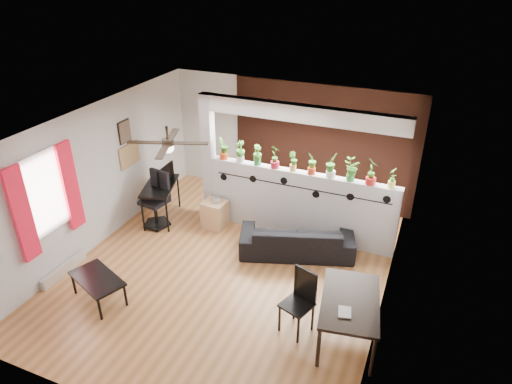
% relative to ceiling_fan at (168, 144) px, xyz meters
% --- Properties ---
extents(room_shell, '(6.30, 7.10, 2.90)m').
position_rel_ceiling_fan_xyz_m(room_shell, '(0.80, 0.30, -1.01)').
color(room_shell, '#9A6132').
rests_on(room_shell, ground).
extents(partition_wall, '(3.60, 0.18, 1.35)m').
position_rel_ceiling_fan_xyz_m(partition_wall, '(1.60, 1.80, -1.64)').
color(partition_wall, '#BCBCC1').
rests_on(partition_wall, ground).
extents(ceiling_header, '(3.60, 0.18, 0.30)m').
position_rel_ceiling_fan_xyz_m(ceiling_header, '(1.60, 1.80, 0.14)').
color(ceiling_header, white).
rests_on(ceiling_header, room_shell).
extents(pier_column, '(0.22, 0.20, 2.60)m').
position_rel_ceiling_fan_xyz_m(pier_column, '(-0.31, 1.80, -1.01)').
color(pier_column, '#BCBCC1').
rests_on(pier_column, ground).
extents(brick_panel, '(3.90, 0.05, 2.60)m').
position_rel_ceiling_fan_xyz_m(brick_panel, '(1.60, 3.27, -1.01)').
color(brick_panel, brown).
rests_on(brick_panel, ground).
extents(vine_decal, '(3.31, 0.01, 0.30)m').
position_rel_ceiling_fan_xyz_m(vine_decal, '(1.60, 1.70, -1.23)').
color(vine_decal, black).
rests_on(vine_decal, partition_wall).
extents(window_assembly, '(0.09, 1.30, 1.55)m').
position_rel_ceiling_fan_xyz_m(window_assembly, '(-1.76, -0.90, -0.81)').
color(window_assembly, white).
rests_on(window_assembly, room_shell).
extents(baseboard_heater, '(0.08, 1.00, 0.18)m').
position_rel_ceiling_fan_xyz_m(baseboard_heater, '(-1.74, -0.90, -2.22)').
color(baseboard_heater, beige).
rests_on(baseboard_heater, ground).
extents(corkboard, '(0.03, 0.60, 0.45)m').
position_rel_ceiling_fan_xyz_m(corkboard, '(-1.78, 1.25, -0.96)').
color(corkboard, '#A47D4F').
rests_on(corkboard, room_shell).
extents(framed_art, '(0.03, 0.34, 0.44)m').
position_rel_ceiling_fan_xyz_m(framed_art, '(-1.78, 1.20, -0.46)').
color(framed_art, '#8C7259').
rests_on(framed_art, room_shell).
extents(ceiling_fan, '(1.19, 1.19, 0.43)m').
position_rel_ceiling_fan_xyz_m(ceiling_fan, '(0.00, 0.00, 0.00)').
color(ceiling_fan, black).
rests_on(ceiling_fan, room_shell).
extents(potted_plant_0, '(0.26, 0.28, 0.44)m').
position_rel_ceiling_fan_xyz_m(potted_plant_0, '(0.02, 1.80, -0.73)').
color(potted_plant_0, '#DA4519').
rests_on(potted_plant_0, partition_wall).
extents(potted_plant_1, '(0.26, 0.24, 0.42)m').
position_rel_ceiling_fan_xyz_m(potted_plant_1, '(0.37, 1.80, -0.74)').
color(potted_plant_1, silver).
rests_on(potted_plant_1, partition_wall).
extents(potted_plant_2, '(0.22, 0.24, 0.39)m').
position_rel_ceiling_fan_xyz_m(potted_plant_2, '(0.72, 1.80, -0.76)').
color(potted_plant_2, '#2E8035').
rests_on(potted_plant_2, partition_wall).
extents(potted_plant_3, '(0.29, 0.27, 0.45)m').
position_rel_ceiling_fan_xyz_m(potted_plant_3, '(1.07, 1.80, -0.73)').
color(potted_plant_3, '#B21C32').
rests_on(potted_plant_3, partition_wall).
extents(potted_plant_4, '(0.19, 0.15, 0.36)m').
position_rel_ceiling_fan_xyz_m(potted_plant_4, '(1.42, 1.80, -0.77)').
color(potted_plant_4, gold).
rests_on(potted_plant_4, partition_wall).
extents(potted_plant_5, '(0.17, 0.21, 0.41)m').
position_rel_ceiling_fan_xyz_m(potted_plant_5, '(1.78, 1.80, -0.75)').
color(potted_plant_5, red).
rests_on(potted_plant_5, partition_wall).
extents(potted_plant_6, '(0.29, 0.31, 0.46)m').
position_rel_ceiling_fan_xyz_m(potted_plant_6, '(2.13, 1.80, -0.72)').
color(potted_plant_6, white).
rests_on(potted_plant_6, partition_wall).
extents(potted_plant_7, '(0.21, 0.17, 0.40)m').
position_rel_ceiling_fan_xyz_m(potted_plant_7, '(2.48, 1.80, -0.75)').
color(potted_plant_7, green).
rests_on(potted_plant_7, partition_wall).
extents(potted_plant_8, '(0.31, 0.32, 0.48)m').
position_rel_ceiling_fan_xyz_m(potted_plant_8, '(2.83, 1.80, -0.71)').
color(potted_plant_8, red).
rests_on(potted_plant_8, partition_wall).
extents(potted_plant_9, '(0.16, 0.19, 0.37)m').
position_rel_ceiling_fan_xyz_m(potted_plant_9, '(3.18, 1.80, -0.77)').
color(potted_plant_9, '#ECEE54').
rests_on(potted_plant_9, partition_wall).
extents(sofa, '(2.09, 1.34, 0.57)m').
position_rel_ceiling_fan_xyz_m(sofa, '(1.74, 1.22, -2.03)').
color(sofa, black).
rests_on(sofa, ground).
extents(cube_shelf, '(0.47, 0.43, 0.55)m').
position_rel_ceiling_fan_xyz_m(cube_shelf, '(-0.05, 1.46, -2.04)').
color(cube_shelf, tan).
rests_on(cube_shelf, ground).
extents(cup, '(0.15, 0.15, 0.10)m').
position_rel_ceiling_fan_xyz_m(cup, '(-0.00, 1.46, -1.72)').
color(cup, gray).
rests_on(cup, cube_shelf).
extents(computer_desk, '(0.87, 1.20, 0.78)m').
position_rel_ceiling_fan_xyz_m(computer_desk, '(-1.19, 1.31, -1.61)').
color(computer_desk, black).
rests_on(computer_desk, ground).
extents(monitor, '(0.35, 0.07, 0.19)m').
position_rel_ceiling_fan_xyz_m(monitor, '(-1.19, 1.46, -1.44)').
color(monitor, black).
rests_on(monitor, computer_desk).
extents(office_chair, '(0.58, 0.58, 1.12)m').
position_rel_ceiling_fan_xyz_m(office_chair, '(-1.13, 1.09, -1.82)').
color(office_chair, black).
rests_on(office_chair, ground).
extents(dining_table, '(0.97, 1.39, 0.70)m').
position_rel_ceiling_fan_xyz_m(dining_table, '(3.05, -0.50, -1.69)').
color(dining_table, black).
rests_on(dining_table, ground).
extents(book, '(0.21, 0.26, 0.02)m').
position_rel_ceiling_fan_xyz_m(book, '(2.95, -0.80, -1.60)').
color(book, gray).
rests_on(book, dining_table).
extents(folding_chair, '(0.52, 0.52, 1.00)m').
position_rel_ceiling_fan_xyz_m(folding_chair, '(2.37, -0.56, -1.73)').
color(folding_chair, black).
rests_on(folding_chair, ground).
extents(coffee_table, '(1.04, 0.82, 0.43)m').
position_rel_ceiling_fan_xyz_m(coffee_table, '(-0.73, -1.19, -1.93)').
color(coffee_table, black).
rests_on(coffee_table, ground).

